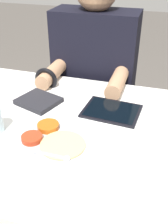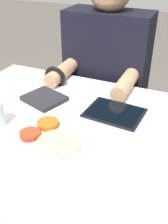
{
  "view_description": "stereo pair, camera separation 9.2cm",
  "coord_description": "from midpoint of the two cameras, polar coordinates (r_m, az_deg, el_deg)",
  "views": [
    {
      "loc": [
        0.35,
        -0.73,
        1.27
      ],
      "look_at": [
        0.12,
        0.02,
        0.78
      ],
      "focal_mm": 42.0,
      "sensor_mm": 36.0,
      "label": 1
    },
    {
      "loc": [
        0.44,
        -0.7,
        1.27
      ],
      "look_at": [
        0.12,
        0.02,
        0.78
      ],
      "focal_mm": 42.0,
      "sensor_mm": 36.0,
      "label": 2
    }
  ],
  "objects": [
    {
      "name": "thali_tray",
      "position": [
        0.89,
        -4.88,
        -5.71
      ],
      "size": [
        0.27,
        0.27,
        0.03
      ],
      "color": "#B7BABF",
      "rests_on": "dining_table"
    },
    {
      "name": "person_diner",
      "position": [
        1.5,
        6.36,
        3.73
      ],
      "size": [
        0.43,
        0.44,
        1.21
      ],
      "color": "black",
      "rests_on": "ground_plane"
    },
    {
      "name": "dining_table",
      "position": [
        1.22,
        -3.62,
        -16.2
      ],
      "size": [
        0.96,
        0.81,
        0.72
      ],
      "color": "silver",
      "rests_on": "ground_plane"
    },
    {
      "name": "red_notebook",
      "position": [
        1.12,
        -6.33,
        2.82
      ],
      "size": [
        0.2,
        0.18,
        0.02
      ],
      "color": "silver",
      "rests_on": "dining_table"
    },
    {
      "name": "tablet_device",
      "position": [
        1.04,
        9.23,
        -0.22
      ],
      "size": [
        0.23,
        0.19,
        0.01
      ],
      "color": "black",
      "rests_on": "dining_table"
    }
  ]
}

